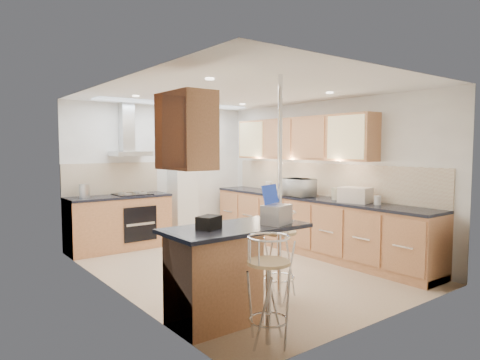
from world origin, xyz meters
TOP-DOWN VIEW (x-y plane):
  - ground at (0.00, 0.00)m, footprint 4.80×4.80m
  - room_shell at (0.32, 0.38)m, footprint 3.64×4.84m
  - right_counter at (1.50, 0.00)m, footprint 0.63×4.40m
  - back_counter at (-0.95, 2.10)m, footprint 1.70×0.63m
  - peninsula at (-1.12, -1.45)m, footprint 1.47×0.72m
  - microwave at (1.38, 0.17)m, footprint 0.37×0.54m
  - laptop at (-0.72, -1.61)m, footprint 0.34×0.30m
  - bag at (-1.42, -1.41)m, footprint 0.28×0.25m
  - bar_stool_near at (-1.25, -2.10)m, footprint 0.48×0.48m
  - bar_stool_end at (-0.37, -1.27)m, footprint 0.58×0.58m
  - jar_a at (1.54, 1.10)m, footprint 0.14×0.14m
  - jar_b at (1.68, 0.52)m, footprint 0.14×0.14m
  - jar_c at (1.51, -0.52)m, footprint 0.18×0.18m
  - jar_d at (1.52, -1.26)m, footprint 0.12×0.12m
  - bread_bin at (1.47, -0.91)m, footprint 0.43×0.50m
  - kettle at (-1.50, 2.16)m, footprint 0.16×0.16m

SIDE VIEW (x-z plane):
  - ground at x=0.00m, z-range 0.00..0.00m
  - back_counter at x=-0.95m, z-range 0.00..0.92m
  - right_counter at x=1.50m, z-range 0.00..0.92m
  - peninsula at x=-1.12m, z-range 0.01..0.95m
  - bar_stool_near at x=-1.25m, z-range 0.00..0.97m
  - bar_stool_end at x=-0.37m, z-range 0.00..1.01m
  - jar_d at x=1.52m, z-range 0.92..1.05m
  - jar_b at x=1.68m, z-range 0.92..1.09m
  - bag at x=-1.42m, z-range 0.94..1.07m
  - jar_a at x=1.54m, z-range 0.92..1.10m
  - jar_c at x=1.51m, z-range 0.92..1.11m
  - kettle at x=-1.50m, z-range 0.92..1.14m
  - bread_bin at x=1.47m, z-range 0.92..1.14m
  - laptop at x=-0.72m, z-range 0.94..1.14m
  - microwave at x=1.38m, z-range 0.92..1.21m
  - room_shell at x=0.32m, z-range 0.29..2.80m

